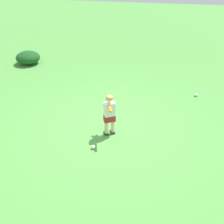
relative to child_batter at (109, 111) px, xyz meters
The scene contains 5 objects.
ground_plane 0.74m from the child_batter, 92.26° to the left, with size 40.00×40.00×0.00m, color #519942.
child_batter is the anchor object (origin of this frame).
play_ball_by_bucket 3.38m from the child_batter, 47.56° to the left, with size 0.10×0.10×0.10m, color white.
play_ball_midfield 0.90m from the child_batter, 111.71° to the right, with size 0.09×0.09×0.09m, color white.
shrub_left_background 5.84m from the child_batter, 136.13° to the left, with size 0.95×0.93×0.50m, color #194C1E.
Camera 1 is at (1.08, -5.33, 3.77)m, focal length 40.97 mm.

